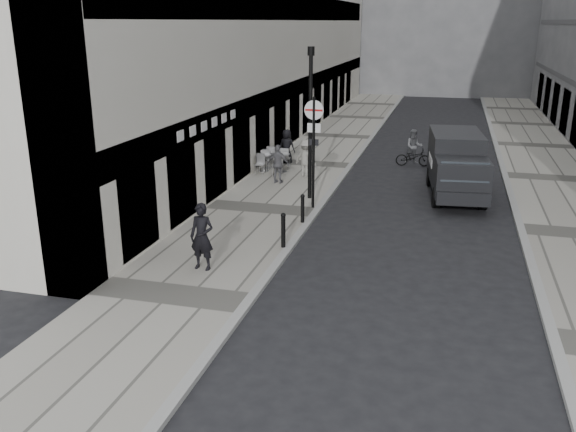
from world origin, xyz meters
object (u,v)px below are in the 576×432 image
Objects in this scene: panel_van at (457,162)px; sign_post at (314,138)px; cyclist at (414,152)px; walking_man at (202,237)px; lamppost at (310,117)px.

sign_post is at bearing -151.96° from panel_van.
panel_van reaches higher than cyclist.
panel_van is 3.03× the size of cyclist.
walking_man reaches higher than cyclist.
sign_post is 6.20m from panel_van.
walking_man is at bearing -99.21° from lamppost.
lamppost is 3.20× the size of cyclist.
lamppost is 8.32m from cyclist.
walking_man is 0.35× the size of panel_van.
panel_van is at bearing -75.15° from cyclist.
walking_man is 15.50m from cyclist.
lamppost is 6.15m from panel_van.
cyclist is at bearing 72.03° from sign_post.
cyclist is (4.70, 14.77, -0.37)m from walking_man.
sign_post is 9.06m from cyclist.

